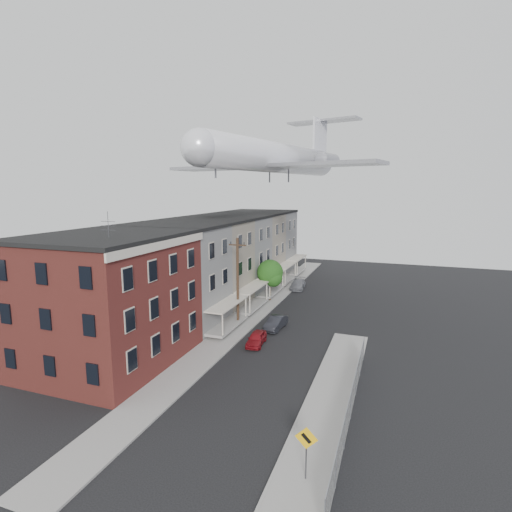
{
  "coord_description": "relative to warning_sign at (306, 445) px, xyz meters",
  "views": [
    {
      "loc": [
        9.06,
        -17.71,
        13.64
      ],
      "look_at": [
        0.55,
        6.16,
        9.42
      ],
      "focal_mm": 28.0,
      "sensor_mm": 36.0,
      "label": 1
    }
  ],
  "objects": [
    {
      "name": "row_house_b",
      "position": [
        -17.56,
        24.53,
        3.25
      ],
      "size": [
        11.98,
        7.0,
        10.3
      ],
      "color": "gray",
      "rests_on": "ground"
    },
    {
      "name": "airplane",
      "position": [
        -9.95,
        28.19,
        15.39
      ],
      "size": [
        25.71,
        29.38,
        8.46
      ],
      "color": "white",
      "rests_on": "ground"
    },
    {
      "name": "utility_pole",
      "position": [
        -11.2,
        19.03,
        2.79
      ],
      "size": [
        1.8,
        0.26,
        9.0
      ],
      "color": "black",
      "rests_on": "ground"
    },
    {
      "name": "row_house_c",
      "position": [
        -17.56,
        31.53,
        3.25
      ],
      "size": [
        11.98,
        7.0,
        10.3
      ],
      "color": "#5F5F5D",
      "rests_on": "ground"
    },
    {
      "name": "car_far",
      "position": [
        -9.2,
        36.14,
        -1.23
      ],
      "size": [
        2.22,
        4.63,
        1.3
      ],
      "primitive_type": "imported",
      "rotation": [
        0.0,
        0.0,
        0.09
      ],
      "color": "slate",
      "rests_on": "ground"
    },
    {
      "name": "ground",
      "position": [
        -5.6,
        1.03,
        -1.88
      ],
      "size": [
        120.0,
        120.0,
        0.0
      ],
      "primitive_type": "plane",
      "color": "black",
      "rests_on": "ground"
    },
    {
      "name": "row_house_d",
      "position": [
        -17.56,
        38.53,
        3.25
      ],
      "size": [
        11.98,
        7.0,
        10.3
      ],
      "color": "gray",
      "rests_on": "ground"
    },
    {
      "name": "chainlink_fence",
      "position": [
        1.4,
        6.03,
        -0.89
      ],
      "size": [
        0.06,
        18.06,
        1.9
      ],
      "color": "gray",
      "rests_on": "ground"
    },
    {
      "name": "row_house_e",
      "position": [
        -17.56,
        45.53,
        3.25
      ],
      "size": [
        11.98,
        7.0,
        10.3
      ],
      "color": "#5F5F5D",
      "rests_on": "ground"
    },
    {
      "name": "row_house_a",
      "position": [
        -17.56,
        17.53,
        3.25
      ],
      "size": [
        11.98,
        7.0,
        10.3
      ],
      "color": "#5F5F5D",
      "rests_on": "ground"
    },
    {
      "name": "warning_sign",
      "position": [
        0.0,
        0.0,
        0.0
      ],
      "size": [
        1.1,
        0.11,
        2.8
      ],
      "color": "#515156",
      "rests_on": "ground"
    },
    {
      "name": "car_near",
      "position": [
        -7.84,
        15.1,
        -1.31
      ],
      "size": [
        1.65,
        3.49,
        1.15
      ],
      "primitive_type": "imported",
      "rotation": [
        0.0,
        0.0,
        0.09
      ],
      "color": "maroon",
      "rests_on": "ground"
    },
    {
      "name": "curb_right",
      "position": [
        -1.55,
        7.03,
        -1.81
      ],
      "size": [
        0.15,
        26.0,
        0.14
      ],
      "primitive_type": "cube",
      "color": "gray",
      "rests_on": "ground"
    },
    {
      "name": "curb_left",
      "position": [
        -9.65,
        25.03,
        -1.81
      ],
      "size": [
        0.15,
        62.0,
        0.14
      ],
      "primitive_type": "cube",
      "color": "gray",
      "rests_on": "ground"
    },
    {
      "name": "street_tree",
      "position": [
        -10.87,
        28.95,
        1.57
      ],
      "size": [
        3.22,
        3.2,
        5.2
      ],
      "color": "black",
      "rests_on": "ground"
    },
    {
      "name": "sidewalk_left",
      "position": [
        -11.1,
        25.03,
        -1.82
      ],
      "size": [
        3.0,
        62.0,
        0.12
      ],
      "primitive_type": "cube",
      "color": "gray",
      "rests_on": "ground"
    },
    {
      "name": "car_mid",
      "position": [
        -7.4,
        19.6,
        -1.26
      ],
      "size": [
        1.62,
        3.88,
        1.25
      ],
      "primitive_type": "imported",
      "rotation": [
        0.0,
        0.0,
        -0.08
      ],
      "color": "black",
      "rests_on": "ground"
    },
    {
      "name": "corner_building",
      "position": [
        -17.6,
        8.03,
        3.28
      ],
      "size": [
        10.31,
        12.3,
        12.15
      ],
      "color": "black",
      "rests_on": "ground"
    },
    {
      "name": "sidewalk_right",
      "position": [
        -0.1,
        7.03,
        -1.82
      ],
      "size": [
        3.0,
        26.0,
        0.12
      ],
      "primitive_type": "cube",
      "color": "gray",
      "rests_on": "ground"
    }
  ]
}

